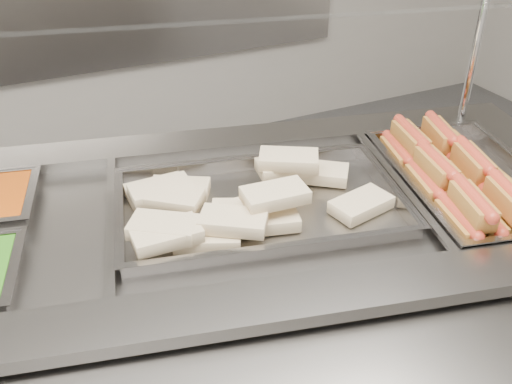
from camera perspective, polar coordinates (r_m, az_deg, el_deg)
name	(u,v)px	position (r m, az deg, el deg)	size (l,w,h in m)	color
steam_counter	(239,333)	(1.82, -1.72, -13.92)	(2.19, 1.35, 0.97)	slate
tray_rail	(288,382)	(1.14, 3.22, -18.45)	(1.96, 0.83, 0.06)	gray
sneeze_guard	(217,28)	(1.56, -3.89, 16.05)	(1.81, 0.72, 0.48)	silver
pan_hotdogs	(466,189)	(1.76, 20.27, 0.32)	(0.50, 0.66, 0.11)	gray
pan_wraps	(260,208)	(1.53, 0.40, -1.63)	(0.82, 0.59, 0.08)	gray
hotdogs_in_buns	(461,176)	(1.71, 19.81, 1.54)	(0.38, 0.60, 0.13)	#A16121
tortilla_wraps	(235,201)	(1.49, -2.15, -0.87)	(0.70, 0.42, 0.11)	beige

